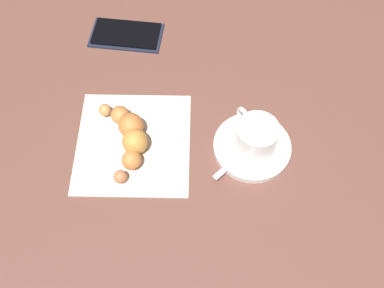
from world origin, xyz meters
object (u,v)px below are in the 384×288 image
croissant (129,135)px  napkin (133,145)px  cell_phone (126,34)px  saucer (252,147)px  espresso_cup (256,136)px  teaspoon (254,146)px  sugar_packet (238,134)px

croissant → napkin: bearing=-51.1°
napkin → cell_phone: 0.25m
saucer → espresso_cup: 0.03m
napkin → croissant: croissant is taller
espresso_cup → teaspoon: espresso_cup is taller
espresso_cup → teaspoon: (-0.00, -0.01, -0.02)m
saucer → cell_phone: saucer is taller
saucer → teaspoon: 0.01m
croissant → teaspoon: bearing=7.2°
teaspoon → cell_phone: 0.34m
cell_phone → sugar_packet: bearing=-37.4°
napkin → cell_phone: size_ratio=1.37×
teaspoon → croissant: size_ratio=0.82×
saucer → teaspoon: (0.00, -0.00, 0.01)m
saucer → espresso_cup: bearing=52.9°
sugar_packet → croissant: bearing=-44.0°
saucer → croissant: size_ratio=0.88×
sugar_packet → saucer: bearing=94.1°
teaspoon → croissant: 0.20m
teaspoon → saucer: bearing=128.9°
saucer → sugar_packet: bearing=151.6°
teaspoon → cell_phone: bearing=143.3°
saucer → napkin: saucer is taller
napkin → espresso_cup: bearing=10.6°
napkin → croissant: (-0.00, 0.01, 0.02)m
croissant → sugar_packet: bearing=13.6°
teaspoon → napkin: 0.20m
saucer → croissant: bearing=-172.1°
saucer → napkin: bearing=-170.1°
cell_phone → saucer: bearing=-36.6°
espresso_cup → croissant: espresso_cup is taller
espresso_cup → croissant: size_ratio=0.57×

